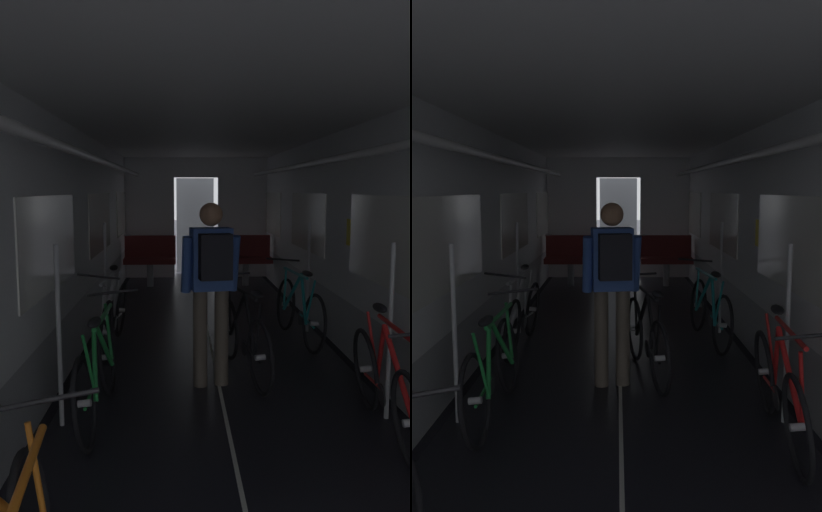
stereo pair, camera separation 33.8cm
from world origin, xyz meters
The scene contains 9 objects.
train_car_shell centered at (0.00, 3.60, 1.70)m, with size 3.14×12.34×2.57m.
bench_seat_far_left centered at (-0.90, 8.07, 0.57)m, with size 0.98×0.51×0.95m.
bench_seat_far_right centered at (0.90, 8.07, 0.57)m, with size 0.98×0.51×0.95m.
bicycle_red centered at (1.14, 1.81, 0.38)m, with size 0.44×1.69×0.95m.
bicycle_green centered at (-1.01, 2.21, 0.38)m, with size 0.44×1.69×0.95m.
bicycle_silver centered at (-1.11, 4.08, 0.38)m, with size 0.44×1.69×0.95m.
bicycle_teal centered at (1.06, 4.29, 0.38)m, with size 0.46×1.69×0.95m.
person_cyclist_aisle centered at (-0.07, 2.87, 1.02)m, with size 0.55×0.43×1.69m.
bicycle_black_in_aisle centered at (0.25, 3.14, 0.38)m, with size 0.48×1.67×0.94m.
Camera 2 is at (-0.03, -1.83, 1.80)m, focal length 37.14 mm.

